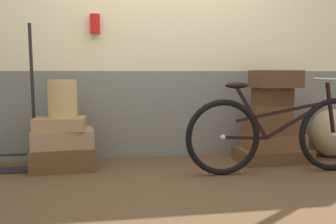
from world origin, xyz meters
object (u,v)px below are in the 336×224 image
suitcase_6 (270,113)px  suitcase_3 (271,155)px  suitcase_0 (63,158)px  wicker_basket (63,99)px  suitcase_5 (271,127)px  suitcase_8 (276,79)px  luggage_trolley (13,135)px  suitcase_2 (60,124)px  bicycle (279,134)px  suitcase_7 (272,96)px  suitcase_4 (272,140)px  burlap_sack (332,133)px  suitcase_1 (63,138)px

suitcase_6 → suitcase_3: bearing=-57.6°
suitcase_0 → wicker_basket: size_ratio=1.69×
suitcase_5 → suitcase_8: (0.03, -0.02, 0.51)m
suitcase_0 → luggage_trolley: (-0.47, 0.09, 0.22)m
suitcase_2 → bicycle: (2.02, -0.47, -0.08)m
luggage_trolley → suitcase_7: bearing=-1.4°
suitcase_7 → suitcase_4: bearing=15.0°
suitcase_3 → burlap_sack: 0.78m
suitcase_6 → suitcase_8: bearing=-37.8°
suitcase_0 → wicker_basket: 0.58m
suitcase_7 → suitcase_5: bearing=-123.8°
suitcase_2 → suitcase_5: size_ratio=0.93×
suitcase_4 → luggage_trolley: luggage_trolley is taller
suitcase_5 → luggage_trolley: bearing=171.8°
suitcase_0 → suitcase_5: (2.15, -0.00, 0.25)m
suitcase_0 → bicycle: 2.08m
suitcase_0 → burlap_sack: burlap_sack is taller
suitcase_3 → suitcase_8: 0.80m
suitcase_0 → suitcase_3: size_ratio=0.82×
burlap_sack → luggage_trolley: bearing=179.6°
suitcase_2 → wicker_basket: 0.24m
suitcase_3 → wicker_basket: size_ratio=2.05×
suitcase_2 → bicycle: size_ratio=0.26×
suitcase_2 → suitcase_6: suitcase_6 is taller
luggage_trolley → suitcase_3: bearing=-2.3°
wicker_basket → burlap_sack: wicker_basket is taller
burlap_sack → wicker_basket: bearing=-178.8°
suitcase_5 → luggage_trolley: size_ratio=0.36×
suitcase_0 → luggage_trolley: 0.53m
suitcase_5 → suitcase_8: bearing=-34.5°
suitcase_1 → luggage_trolley: size_ratio=0.41×
suitcase_4 → wicker_basket: size_ratio=1.70×
luggage_trolley → suitcase_5: bearing=-2.0°
suitcase_2 → luggage_trolley: (-0.45, 0.11, -0.12)m
suitcase_1 → burlap_sack: 2.91m
suitcase_5 → wicker_basket: (-2.14, 0.01, 0.33)m
suitcase_2 → suitcase_5: 2.17m
luggage_trolley → suitcase_1: bearing=-8.9°
suitcase_7 → bicycle: bearing=-113.2°
suitcase_6 → wicker_basket: bearing=-176.1°
suitcase_0 → suitcase_7: (2.17, 0.03, 0.58)m
suitcase_8 → burlap_sack: suitcase_8 is taller
suitcase_4 → suitcase_8: size_ratio=1.27×
bicycle → suitcase_6: bearing=74.9°
suitcase_1 → wicker_basket: bearing=-51.1°
suitcase_4 → wicker_basket: wicker_basket is taller
suitcase_1 → suitcase_3: size_ratio=0.79×
suitcase_6 → suitcase_8: (0.04, -0.03, 0.36)m
suitcase_2 → burlap_sack: bearing=5.3°
suitcase_4 → bicycle: (-0.18, -0.52, 0.16)m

